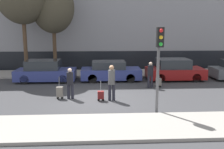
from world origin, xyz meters
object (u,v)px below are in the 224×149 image
object	(u,v)px
parked_car_0	(45,72)
pedestrian_center	(112,81)
traffic_light	(159,53)
bare_tree_down_street	(53,7)
trolley_right	(158,82)
pedestrian_left	(70,82)
pedestrian_right	(150,73)
trolley_left	(60,92)
trolley_center	(101,95)
parked_car_2	(174,70)
parked_car_1	(110,71)

from	to	relation	value
parked_car_0	pedestrian_center	xyz separation A→B (m)	(4.28, -4.79, 0.36)
traffic_light	bare_tree_down_street	bearing A→B (deg)	121.77
trolley_right	bare_tree_down_street	xyz separation A→B (m)	(-7.06, 4.64, 4.77)
trolley_right	bare_tree_down_street	bearing A→B (deg)	146.67
pedestrian_left	pedestrian_right	world-z (taller)	pedestrian_left
trolley_left	trolley_center	distance (m)	2.17
trolley_left	traffic_light	xyz separation A→B (m)	(4.50, -2.55, 2.24)
parked_car_2	pedestrian_left	world-z (taller)	pedestrian_left
trolley_right	traffic_light	bearing A→B (deg)	-104.05
trolley_left	pedestrian_right	bearing A→B (deg)	22.71
parked_car_1	pedestrian_right	bearing A→B (deg)	-43.97
parked_car_0	trolley_center	xyz separation A→B (m)	(3.73, -4.82, -0.37)
parked_car_2	traffic_light	distance (m)	7.70
parked_car_1	parked_car_2	distance (m)	4.49
pedestrian_right	parked_car_1	bearing A→B (deg)	-54.92
parked_car_1	traffic_light	size ratio (longest dim) A/B	1.11
parked_car_0	pedestrian_right	xyz separation A→B (m)	(6.78, -2.19, 0.22)
pedestrian_center	pedestrian_right	world-z (taller)	pedestrian_center
trolley_left	pedestrian_center	distance (m)	2.78
traffic_light	pedestrian_right	bearing A→B (deg)	81.97
trolley_left	pedestrian_center	world-z (taller)	pedestrian_center
pedestrian_center	trolley_center	distance (m)	0.91
parked_car_2	trolley_left	bearing A→B (deg)	-149.25
trolley_left	pedestrian_right	xyz separation A→B (m)	(5.16, 2.16, 0.52)
parked_car_1	trolley_left	bearing A→B (deg)	-122.64
pedestrian_center	trolley_right	distance (m)	4.12
bare_tree_down_street	pedestrian_left	bearing A→B (deg)	-74.52
parked_car_2	trolley_center	bearing A→B (deg)	-137.16
parked_car_0	trolley_right	bearing A→B (deg)	-15.90
pedestrian_right	trolley_left	bearing A→B (deg)	11.76
parked_car_0	bare_tree_down_street	xyz separation A→B (m)	(0.26, 2.56, 4.43)
trolley_center	pedestrian_center	bearing A→B (deg)	3.55
parked_car_0	pedestrian_center	distance (m)	6.43
trolley_left	trolley_right	xyz separation A→B (m)	(5.70, 2.26, -0.04)
parked_car_1	pedestrian_center	xyz separation A→B (m)	(-0.16, -4.85, 0.40)
bare_tree_down_street	parked_car_2	bearing A→B (deg)	-16.40
parked_car_1	pedestrian_center	bearing A→B (deg)	-91.93
pedestrian_left	trolley_right	bearing A→B (deg)	23.16
parked_car_0	pedestrian_left	world-z (taller)	pedestrian_left
parked_car_2	pedestrian_right	world-z (taller)	pedestrian_right
trolley_left	parked_car_1	bearing A→B (deg)	57.36
trolley_left	pedestrian_center	bearing A→B (deg)	-9.35
pedestrian_left	traffic_light	distance (m)	5.00
trolley_center	pedestrian_right	distance (m)	4.07
parked_car_0	pedestrian_left	bearing A→B (deg)	-63.47
pedestrian_left	trolley_left	xyz separation A→B (m)	(-0.55, -0.01, -0.53)
trolley_left	bare_tree_down_street	xyz separation A→B (m)	(-1.36, 6.91, 4.73)
parked_car_0	trolley_left	size ratio (longest dim) A/B	3.39
trolley_center	pedestrian_right	world-z (taller)	pedestrian_right
parked_car_1	bare_tree_down_street	xyz separation A→B (m)	(-4.19, 2.50, 4.47)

